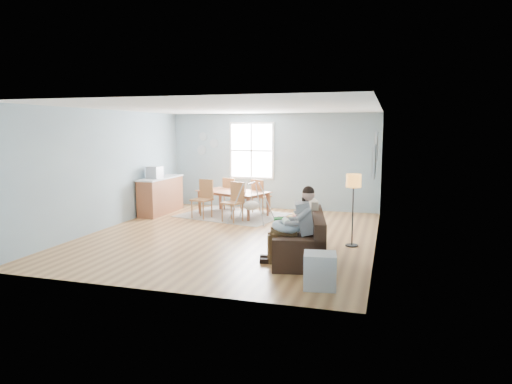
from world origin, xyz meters
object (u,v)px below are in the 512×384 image
(toddler, at_px, (298,218))
(sofa, at_px, (302,242))
(chair_se, at_px, (235,199))
(chair_ne, at_px, (260,194))
(counter, at_px, (161,195))
(father, at_px, (295,222))
(chair_sw, at_px, (204,196))
(baby_swing, at_px, (251,205))
(storage_cube, at_px, (319,271))
(chair_nw, at_px, (231,192))
(monitor, at_px, (154,172))
(floor_lamp, at_px, (354,187))
(dining_table, at_px, (232,203))

(toddler, bearing_deg, sofa, -57.07)
(chair_se, bearing_deg, sofa, -50.74)
(chair_ne, bearing_deg, counter, -163.63)
(father, xyz_separation_m, counter, (-4.41, 3.48, -0.20))
(chair_sw, height_order, chair_se, chair_sw)
(toddler, bearing_deg, baby_swing, 123.24)
(storage_cube, bearing_deg, chair_ne, 114.30)
(sofa, bearing_deg, chair_se, 129.26)
(toddler, xyz_separation_m, storage_cube, (0.64, -1.64, -0.41))
(sofa, relative_size, counter, 1.20)
(chair_nw, relative_size, monitor, 2.46)
(sofa, distance_m, storage_cube, 1.57)
(toddler, bearing_deg, storage_cube, -68.82)
(chair_nw, height_order, chair_ne, chair_ne)
(floor_lamp, bearing_deg, baby_swing, 147.27)
(sofa, xyz_separation_m, storage_cube, (0.53, -1.47, -0.03))
(sofa, height_order, father, father)
(floor_lamp, height_order, chair_sw, floor_lamp)
(storage_cube, height_order, chair_ne, chair_ne)
(dining_table, distance_m, chair_ne, 0.81)
(father, xyz_separation_m, chair_se, (-2.13, 2.98, -0.14))
(chair_nw, bearing_deg, chair_ne, -13.53)
(storage_cube, bearing_deg, counter, 137.08)
(chair_nw, bearing_deg, toddler, -55.80)
(toddler, relative_size, chair_ne, 0.83)
(floor_lamp, relative_size, counter, 0.80)
(counter, distance_m, baby_swing, 2.75)
(dining_table, bearing_deg, baby_swing, -23.81)
(sofa, height_order, dining_table, sofa)
(toddler, relative_size, dining_table, 0.42)
(chair_se, xyz_separation_m, monitor, (-2.27, 0.16, 0.58))
(dining_table, bearing_deg, toddler, -33.38)
(chair_ne, xyz_separation_m, monitor, (-2.55, -1.08, 0.61))
(sofa, xyz_separation_m, counter, (-4.47, 3.18, 0.21))
(floor_lamp, xyz_separation_m, chair_sw, (-3.89, 1.85, -0.60))
(storage_cube, relative_size, dining_table, 0.28)
(father, distance_m, toddler, 0.47)
(counter, xyz_separation_m, monitor, (0.01, -0.33, 0.64))
(counter, bearing_deg, toddler, -34.57)
(sofa, distance_m, chair_ne, 4.38)
(floor_lamp, relative_size, chair_sw, 1.43)
(dining_table, height_order, chair_se, chair_se)
(father, relative_size, floor_lamp, 0.93)
(floor_lamp, bearing_deg, chair_nw, 139.37)
(toddler, xyz_separation_m, chair_se, (-2.08, 2.51, -0.11))
(toddler, height_order, storage_cube, toddler)
(chair_sw, bearing_deg, chair_se, -13.61)
(storage_cube, height_order, counter, counter)
(monitor, bearing_deg, chair_nw, 38.25)
(chair_nw, bearing_deg, storage_cube, -59.28)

